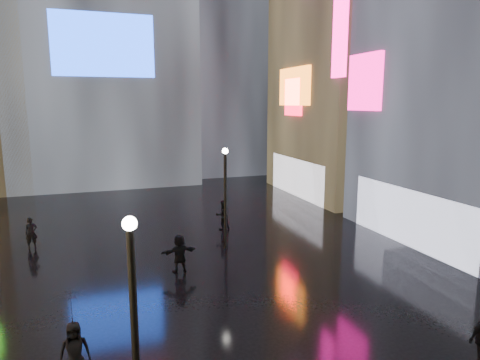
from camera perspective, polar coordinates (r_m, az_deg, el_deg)
name	(u,v)px	position (r m, az deg, el deg)	size (l,w,h in m)	color
ground	(189,250)	(22.20, -6.88, -9.28)	(140.00, 140.00, 0.00)	black
building_right_far	(356,18)	(37.22, 15.24, 20.08)	(10.28, 12.00, 28.00)	black
tower_flank_right	(215,12)	(49.31, -3.31, 21.45)	(12.00, 12.00, 34.00)	black
lamp_near	(134,323)	(9.49, -13.92, -17.97)	(0.30, 0.30, 5.20)	black
lamp_far	(225,193)	(21.50, -1.96, -1.70)	(0.30, 0.30, 5.20)	black
pedestrian_4	(75,351)	(13.13, -21.19, -20.51)	(0.80, 0.52, 1.64)	black
pedestrian_5	(180,254)	(19.27, -8.06, -9.69)	(1.59, 0.51, 1.71)	black
pedestrian_6	(31,233)	(24.60, -26.07, -6.36)	(0.59, 0.39, 1.61)	black
pedestrian_7	(223,215)	(25.30, -2.32, -4.67)	(0.86, 0.67, 1.77)	black
umbrella_2	(71,307)	(12.54, -21.57, -15.50)	(0.97, 0.99, 0.89)	black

